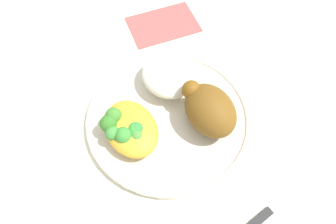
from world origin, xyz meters
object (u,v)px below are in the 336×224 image
Objects in this scene: roasted_chicken at (209,109)px; mac_cheese_with_broccoli at (129,129)px; rice_pile at (168,75)px; napkin at (163,24)px; plate at (168,117)px.

roasted_chicken reaches higher than mac_cheese_with_broccoli.
rice_pile reaches higher than napkin.
mac_cheese_with_broccoli is at bearing 140.22° from napkin.
plate is 2.81× the size of rice_pile.
rice_pile is (0.06, -0.03, 0.03)m from plate.
roasted_chicken reaches higher than napkin.
rice_pile is 0.16m from napkin.
mac_cheese_with_broccoli is (0.04, 0.12, -0.02)m from roasted_chicken.
napkin is at bearing -25.23° from rice_pile.
mac_cheese_with_broccoli is at bearing 91.59° from plate.
roasted_chicken is 1.08× the size of rice_pile.
roasted_chicken is 0.76× the size of napkin.
mac_cheese_with_broccoli is 0.26m from napkin.
roasted_chicken is 0.13m from mac_cheese_with_broccoli.
plate is 1.97× the size of napkin.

